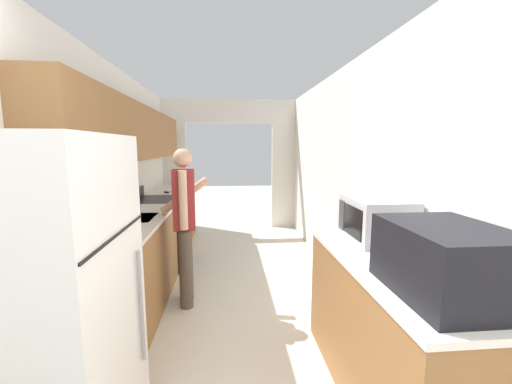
{
  "coord_description": "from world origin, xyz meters",
  "views": [
    {
      "loc": [
        -0.03,
        -0.75,
        1.61
      ],
      "look_at": [
        0.31,
        3.1,
        1.04
      ],
      "focal_mm": 22.0,
      "sensor_mm": 36.0,
      "label": 1
    }
  ],
  "objects_px": {
    "refrigerator": "(44,311)",
    "range_oven": "(159,232)",
    "suitcase": "(446,260)",
    "person": "(185,223)",
    "knife": "(167,192)",
    "microwave": "(376,219)"
  },
  "relations": [
    {
      "from": "range_oven",
      "to": "person",
      "type": "height_order",
      "value": "person"
    },
    {
      "from": "person",
      "to": "suitcase",
      "type": "distance_m",
      "value": 2.31
    },
    {
      "from": "range_oven",
      "to": "knife",
      "type": "distance_m",
      "value": 0.76
    },
    {
      "from": "refrigerator",
      "to": "suitcase",
      "type": "relative_size",
      "value": 2.7
    },
    {
      "from": "suitcase",
      "to": "knife",
      "type": "height_order",
      "value": "suitcase"
    },
    {
      "from": "person",
      "to": "microwave",
      "type": "bearing_deg",
      "value": -126.12
    },
    {
      "from": "knife",
      "to": "microwave",
      "type": "bearing_deg",
      "value": -92.51
    },
    {
      "from": "refrigerator",
      "to": "knife",
      "type": "relative_size",
      "value": 5.35
    },
    {
      "from": "refrigerator",
      "to": "range_oven",
      "type": "xyz_separation_m",
      "value": [
        -0.05,
        2.73,
        -0.37
      ]
    },
    {
      "from": "range_oven",
      "to": "knife",
      "type": "xyz_separation_m",
      "value": [
        0.01,
        0.6,
        0.46
      ]
    },
    {
      "from": "range_oven",
      "to": "refrigerator",
      "type": "bearing_deg",
      "value": -88.88
    },
    {
      "from": "refrigerator",
      "to": "microwave",
      "type": "bearing_deg",
      "value": 19.46
    },
    {
      "from": "suitcase",
      "to": "microwave",
      "type": "distance_m",
      "value": 0.86
    },
    {
      "from": "suitcase",
      "to": "range_oven",
      "type": "bearing_deg",
      "value": 124.0
    },
    {
      "from": "suitcase",
      "to": "knife",
      "type": "bearing_deg",
      "value": 119.02
    },
    {
      "from": "person",
      "to": "microwave",
      "type": "height_order",
      "value": "person"
    },
    {
      "from": "knife",
      "to": "refrigerator",
      "type": "bearing_deg",
      "value": -129.28
    },
    {
      "from": "refrigerator",
      "to": "person",
      "type": "bearing_deg",
      "value": 74.65
    },
    {
      "from": "suitcase",
      "to": "knife",
      "type": "distance_m",
      "value": 3.99
    },
    {
      "from": "person",
      "to": "knife",
      "type": "distance_m",
      "value": 1.77
    },
    {
      "from": "refrigerator",
      "to": "knife",
      "type": "distance_m",
      "value": 3.33
    },
    {
      "from": "suitcase",
      "to": "person",
      "type": "bearing_deg",
      "value": 129.02
    }
  ]
}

